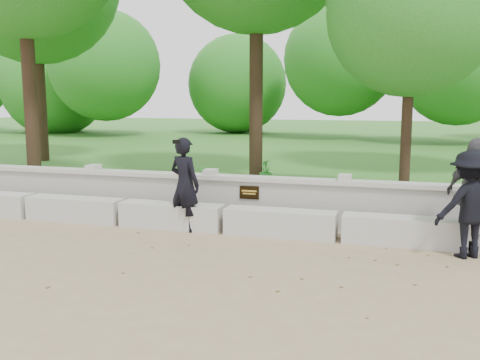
% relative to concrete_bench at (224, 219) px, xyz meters
% --- Properties ---
extents(ground, '(80.00, 80.00, 0.00)m').
position_rel_concrete_bench_xyz_m(ground, '(-0.00, -1.90, -0.22)').
color(ground, '#97825D').
rests_on(ground, ground).
extents(lawn, '(40.00, 22.00, 0.25)m').
position_rel_concrete_bench_xyz_m(lawn, '(-0.00, 12.10, -0.10)').
color(lawn, '#225C20').
rests_on(lawn, ground).
extents(concrete_bench, '(11.90, 0.45, 0.45)m').
position_rel_concrete_bench_xyz_m(concrete_bench, '(0.00, 0.00, 0.00)').
color(concrete_bench, '#B9B6AF').
rests_on(concrete_bench, ground).
extents(parapet_wall, '(12.50, 0.35, 0.90)m').
position_rel_concrete_bench_xyz_m(parapet_wall, '(0.00, 0.70, 0.24)').
color(parapet_wall, '#AEABA4').
rests_on(parapet_wall, ground).
extents(man_main, '(0.70, 0.65, 1.66)m').
position_rel_concrete_bench_xyz_m(man_main, '(-0.69, -0.11, 0.60)').
color(man_main, black).
rests_on(man_main, ground).
extents(visitor_mid, '(1.17, 1.01, 1.58)m').
position_rel_concrete_bench_xyz_m(visitor_mid, '(3.89, -0.42, 0.56)').
color(visitor_mid, black).
rests_on(visitor_mid, ground).
extents(visitor_right, '(1.00, 1.05, 1.74)m').
position_rel_concrete_bench_xyz_m(visitor_right, '(4.00, -0.10, 0.65)').
color(visitor_right, '#48484E').
rests_on(visitor_right, ground).
extents(shrub_a, '(0.39, 0.33, 0.62)m').
position_rel_concrete_bench_xyz_m(shrub_a, '(-1.22, 1.58, 0.33)').
color(shrub_a, '#2C812C').
rests_on(shrub_a, lawn).
extents(shrub_b, '(0.30, 0.35, 0.58)m').
position_rel_concrete_bench_xyz_m(shrub_b, '(-1.32, 2.26, 0.31)').
color(shrub_b, '#2C812C').
rests_on(shrub_b, lawn).
extents(shrub_d, '(0.38, 0.40, 0.57)m').
position_rel_concrete_bench_xyz_m(shrub_d, '(-0.28, 4.19, 0.31)').
color(shrub_d, '#2C812C').
rests_on(shrub_d, lawn).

